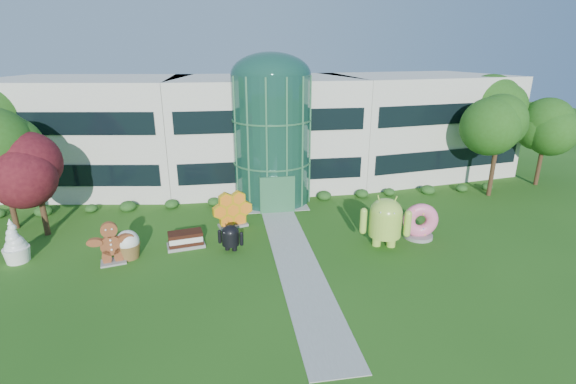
{
  "coord_description": "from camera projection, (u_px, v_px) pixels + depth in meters",
  "views": [
    {
      "loc": [
        -3.92,
        -19.83,
        11.5
      ],
      "look_at": [
        0.31,
        6.0,
        2.6
      ],
      "focal_mm": 26.0,
      "sensor_mm": 36.0,
      "label": 1
    }
  ],
  "objects": [
    {
      "name": "ground",
      "position": [
        300.0,
        272.0,
        22.84
      ],
      "size": [
        140.0,
        140.0,
        0.0
      ],
      "primitive_type": "plane",
      "color": "#215114",
      "rests_on": "ground"
    },
    {
      "name": "building",
      "position": [
        264.0,
        129.0,
        38.16
      ],
      "size": [
        46.0,
        15.0,
        9.3
      ],
      "primitive_type": null,
      "color": "beige",
      "rests_on": "ground"
    },
    {
      "name": "atrium",
      "position": [
        272.0,
        140.0,
        32.47
      ],
      "size": [
        6.0,
        6.0,
        9.8
      ],
      "primitive_type": "cylinder",
      "color": "#194738",
      "rests_on": "ground"
    },
    {
      "name": "walkway",
      "position": [
        294.0,
        255.0,
        24.7
      ],
      "size": [
        2.4,
        20.0,
        0.04
      ],
      "primitive_type": "cube",
      "color": "#9E9E93",
      "rests_on": "ground"
    },
    {
      "name": "tree_red",
      "position": [
        39.0,
        191.0,
        26.51
      ],
      "size": [
        4.0,
        4.0,
        6.0
      ],
      "primitive_type": null,
      "color": "#3F0C14",
      "rests_on": "ground"
    },
    {
      "name": "trees_backdrop",
      "position": [
        270.0,
        146.0,
        33.63
      ],
      "size": [
        52.0,
        8.0,
        8.4
      ],
      "primitive_type": null,
      "color": "#234F13",
      "rests_on": "ground"
    },
    {
      "name": "android_green",
      "position": [
        386.0,
        219.0,
        25.32
      ],
      "size": [
        3.71,
        3.04,
        3.62
      ],
      "primitive_type": null,
      "rotation": [
        0.0,
        0.0,
        -0.32
      ],
      "color": "#A4D343",
      "rests_on": "ground"
    },
    {
      "name": "android_black",
      "position": [
        230.0,
        236.0,
        25.03
      ],
      "size": [
        1.98,
        1.68,
        1.9
      ],
      "primitive_type": null,
      "rotation": [
        0.0,
        0.0,
        -0.39
      ],
      "color": "black",
      "rests_on": "ground"
    },
    {
      "name": "donut",
      "position": [
        420.0,
        220.0,
        26.68
      ],
      "size": [
        2.45,
        1.44,
        2.4
      ],
      "primitive_type": null,
      "rotation": [
        0.0,
        0.0,
        -0.15
      ],
      "color": "#DA538A",
      "rests_on": "ground"
    },
    {
      "name": "gingerbread",
      "position": [
        111.0,
        243.0,
        23.42
      ],
      "size": [
        2.91,
        1.64,
        2.54
      ],
      "primitive_type": null,
      "rotation": [
        0.0,
        0.0,
        0.22
      ],
      "color": "maroon",
      "rests_on": "ground"
    },
    {
      "name": "ice_cream_sandwich",
      "position": [
        186.0,
        239.0,
        25.59
      ],
      "size": [
        2.41,
        1.49,
        1.0
      ],
      "primitive_type": null,
      "rotation": [
        0.0,
        0.0,
        0.17
      ],
      "color": "black",
      "rests_on": "ground"
    },
    {
      "name": "honeycomb",
      "position": [
        232.0,
        211.0,
        28.41
      ],
      "size": [
        3.06,
        1.74,
        2.27
      ],
      "primitive_type": null,
      "rotation": [
        0.0,
        0.0,
        0.26
      ],
      "color": "orange",
      "rests_on": "ground"
    },
    {
      "name": "froyo",
      "position": [
        14.0,
        241.0,
        23.57
      ],
      "size": [
        1.68,
        1.68,
        2.59
      ],
      "primitive_type": null,
      "rotation": [
        0.0,
        0.0,
        0.12
      ],
      "color": "white",
      "rests_on": "ground"
    },
    {
      "name": "cupcake",
      "position": [
        128.0,
        244.0,
        24.17
      ],
      "size": [
        1.76,
        1.76,
        1.7
      ],
      "primitive_type": null,
      "rotation": [
        0.0,
        0.0,
        0.29
      ],
      "color": "white",
      "rests_on": "ground"
    }
  ]
}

